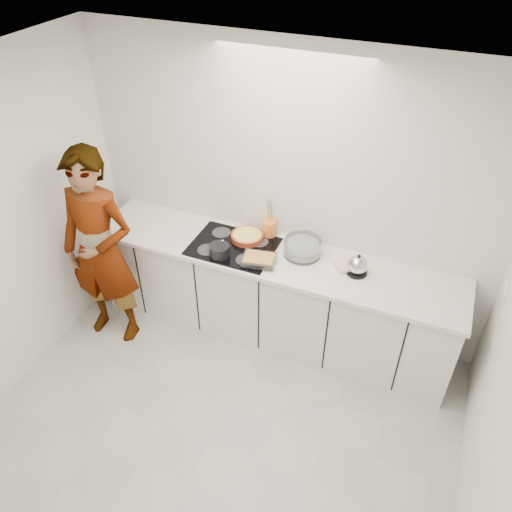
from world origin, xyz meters
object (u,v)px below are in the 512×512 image
at_px(baking_dish, 259,259).
at_px(kettle, 358,266).
at_px(tart_dish, 247,236).
at_px(mixing_bowl, 303,248).
at_px(utensil_crock, 269,228).
at_px(saucepan, 219,250).
at_px(hob, 233,246).
at_px(cook, 100,251).

height_order(baking_dish, kettle, kettle).
xyz_separation_m(tart_dish, mixing_bowl, (0.51, -0.01, 0.03)).
bearing_deg(mixing_bowl, utensil_crock, 157.47).
bearing_deg(mixing_bowl, baking_dish, -138.72).
height_order(baking_dish, mixing_bowl, mixing_bowl).
bearing_deg(tart_dish, kettle, -4.89).
relative_size(saucepan, utensil_crock, 1.40).
height_order(mixing_bowl, kettle, kettle).
relative_size(mixing_bowl, utensil_crock, 2.18).
distance_m(hob, kettle, 1.07).
relative_size(baking_dish, cook, 0.16).
xyz_separation_m(kettle, utensil_crock, (-0.84, 0.22, -0.00)).
bearing_deg(saucepan, mixing_bowl, 24.81).
xyz_separation_m(hob, baking_dish, (0.29, -0.13, 0.04)).
bearing_deg(tart_dish, cook, -148.59).
height_order(saucepan, cook, cook).
xyz_separation_m(baking_dish, mixing_bowl, (0.29, 0.26, 0.02)).
bearing_deg(mixing_bowl, cook, -157.98).
height_order(saucepan, kettle, kettle).
bearing_deg(utensil_crock, hob, -129.28).
distance_m(tart_dish, saucepan, 0.33).
bearing_deg(mixing_bowl, kettle, -8.33).
xyz_separation_m(baking_dish, utensil_crock, (-0.07, 0.40, 0.04)).
bearing_deg(cook, hob, 22.64).
distance_m(mixing_bowl, kettle, 0.49).
xyz_separation_m(mixing_bowl, cook, (-1.59, -0.64, -0.05)).
height_order(hob, cook, cook).
bearing_deg(saucepan, utensil_crock, 57.78).
bearing_deg(hob, saucepan, -107.39).
height_order(mixing_bowl, utensil_crock, utensil_crock).
xyz_separation_m(mixing_bowl, kettle, (0.49, -0.07, 0.01)).
bearing_deg(tart_dish, hob, -115.93).
bearing_deg(saucepan, hob, 72.61).
distance_m(saucepan, baking_dish, 0.35).
bearing_deg(tart_dish, saucepan, -111.50).
relative_size(utensil_crock, cook, 0.08).
relative_size(baking_dish, kettle, 1.38).
bearing_deg(saucepan, baking_dish, 6.32).
xyz_separation_m(hob, cook, (-1.01, -0.51, 0.02)).
xyz_separation_m(saucepan, utensil_crock, (0.28, 0.44, 0.02)).
xyz_separation_m(saucepan, baking_dish, (0.34, 0.04, -0.02)).
height_order(kettle, cook, cook).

